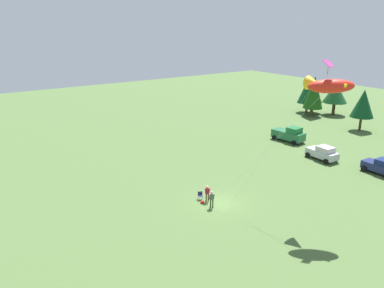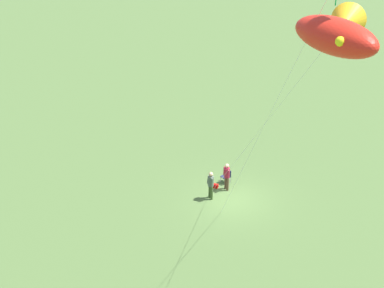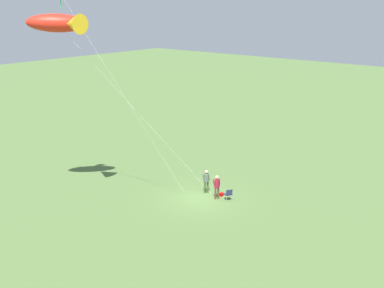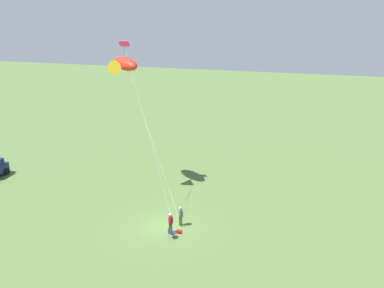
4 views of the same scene
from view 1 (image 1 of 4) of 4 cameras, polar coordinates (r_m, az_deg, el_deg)
name	(u,v)px [view 1 (image 1 of 4)]	position (r m, az deg, el deg)	size (l,w,h in m)	color
ground_plane	(218,203)	(38.22, 3.98, -8.94)	(160.00, 160.00, 0.00)	#4B6835
person_kite_flyer	(212,198)	(36.84, 3.02, -8.24)	(0.49, 0.53, 1.74)	#385024
folding_chair	(200,195)	(38.67, 1.27, -7.77)	(0.64, 0.64, 0.82)	#24284A
person_spectator	(207,192)	(38.04, 2.36, -7.34)	(0.49, 0.51, 1.74)	brown
backpack_on_grass	(202,202)	(38.01, 1.60, -8.88)	(0.32, 0.22, 0.22)	red
truck_green_flatbed	(289,134)	(58.99, 14.59, 1.45)	(5.19, 2.86, 2.34)	#24673C
car_silver_compact	(323,153)	(52.32, 19.30, -1.27)	(4.29, 2.40, 1.89)	#B4B9BD
car_navy_hatch	(382,166)	(50.16, 26.95, -3.07)	(4.24, 2.28, 1.89)	navy
kite_large_fish	(327,85)	(34.21, 19.84, 8.39)	(8.89, 9.40, 12.87)	red
kite_diamond_rainbow	(323,71)	(33.82, 19.38, 10.41)	(5.82, 6.44, 14.34)	#D83999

